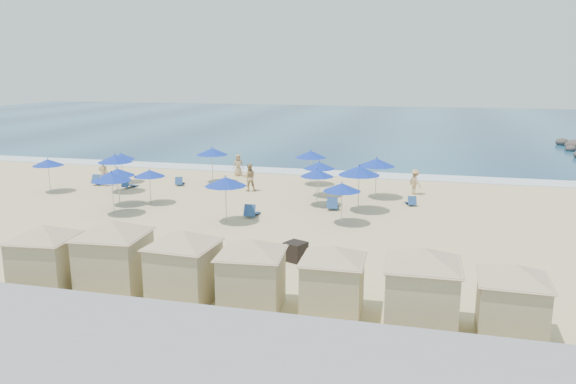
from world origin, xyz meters
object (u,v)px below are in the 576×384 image
object	(u,v)px
cabana_1	(113,247)
umbrella_8	(317,173)
cabana_3	(252,265)
cabana_5	(422,278)
umbrella_1	(115,159)
umbrella_13	(359,171)
beachgoer_2	(415,182)
umbrella_5	(149,173)
cabana_2	(184,257)
cabana_4	(333,272)
beachgoer_3	(238,165)
umbrella_7	(319,165)
beachgoer_0	(103,173)
umbrella_12	(112,177)
beachgoer_1	(249,177)
umbrella_4	(212,151)
umbrella_9	(311,154)
umbrella_3	(118,172)
trash_bin	(296,251)
umbrella_6	(225,182)
umbrella_2	(121,156)
umbrella_10	(377,162)
cabana_6	(513,292)
umbrella_0	(48,162)
umbrella_11	(342,187)

from	to	relation	value
cabana_1	umbrella_8	bearing A→B (deg)	73.08
cabana_3	cabana_5	world-z (taller)	cabana_5
umbrella_1	umbrella_13	world-z (taller)	umbrella_13
beachgoer_2	umbrella_5	bearing A→B (deg)	75.11
cabana_2	cabana_4	size ratio (longest dim) A/B	1.08
umbrella_5	beachgoer_3	bearing A→B (deg)	77.66
umbrella_7	beachgoer_0	world-z (taller)	umbrella_7
cabana_2	umbrella_12	size ratio (longest dim) A/B	1.81
beachgoer_1	umbrella_8	bearing A→B (deg)	128.25
cabana_1	cabana_5	size ratio (longest dim) A/B	1.01
umbrella_4	umbrella_9	xyz separation A→B (m)	(6.89, 0.86, -0.07)
cabana_1	cabana_3	size ratio (longest dim) A/B	1.09
umbrella_3	umbrella_13	world-z (taller)	umbrella_13
umbrella_13	beachgoer_3	world-z (taller)	umbrella_13
umbrella_12	beachgoer_1	size ratio (longest dim) A/B	1.34
umbrella_4	beachgoer_0	xyz separation A→B (m)	(-6.76, -3.03, -1.33)
trash_bin	cabana_5	size ratio (longest dim) A/B	0.17
umbrella_1	beachgoer_0	size ratio (longest dim) A/B	1.46
cabana_2	umbrella_9	distance (m)	20.50
trash_bin	beachgoer_1	bearing A→B (deg)	139.49
umbrella_6	umbrella_7	world-z (taller)	umbrella_6
umbrella_1	umbrella_2	size ratio (longest dim) A/B	1.18
umbrella_10	umbrella_13	bearing A→B (deg)	-99.49
umbrella_12	umbrella_7	bearing A→B (deg)	35.72
umbrella_1	beachgoer_0	distance (m)	2.80
cabana_1	umbrella_4	distance (m)	19.97
cabana_6	umbrella_12	world-z (taller)	cabana_6
umbrella_0	umbrella_10	world-z (taller)	umbrella_10
umbrella_6	umbrella_12	bearing A→B (deg)	180.00
cabana_5	beachgoer_2	distance (m)	19.47
umbrella_12	umbrella_13	bearing A→B (deg)	17.13
cabana_6	beachgoer_0	distance (m)	29.45
cabana_3	umbrella_5	distance (m)	16.57
umbrella_5	trash_bin	bearing A→B (deg)	-35.72
cabana_1	umbrella_12	bearing A→B (deg)	121.59
cabana_2	cabana_6	xyz separation A→B (m)	(10.54, -0.26, -0.12)
cabana_3	cabana_4	distance (m)	2.68
umbrella_5	beachgoer_2	world-z (taller)	umbrella_5
cabana_2	cabana_3	xyz separation A→B (m)	(2.48, -0.13, -0.05)
cabana_3	umbrella_6	bearing A→B (deg)	114.91
umbrella_1	umbrella_11	size ratio (longest dim) A/B	1.13
trash_bin	umbrella_2	size ratio (longest dim) A/B	0.37
umbrella_3	umbrella_0	bearing A→B (deg)	161.63
cabana_6	umbrella_10	world-z (taller)	umbrella_10
cabana_3	umbrella_7	size ratio (longest dim) A/B	1.88
umbrella_3	umbrella_8	distance (m)	11.63
umbrella_4	beachgoer_1	distance (m)	4.20
umbrella_0	umbrella_1	distance (m)	4.38
trash_bin	umbrella_11	xyz separation A→B (m)	(0.97, 6.08, 1.56)
cabana_3	beachgoer_2	bearing A→B (deg)	76.38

